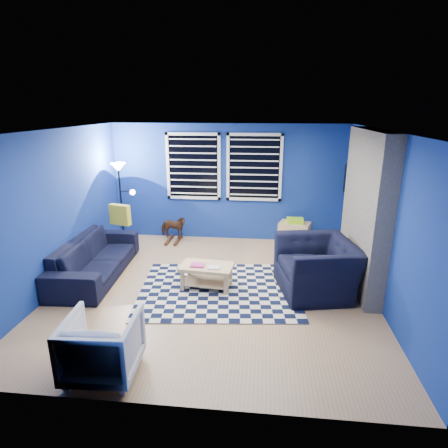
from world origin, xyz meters
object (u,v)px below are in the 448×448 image
Objects in this scene: rocking_horse at (173,227)px; coffee_table at (207,272)px; tv at (351,183)px; cabinet at (294,234)px; floor_lamp at (120,179)px; armchair_big at (317,267)px; armchair_bent at (103,345)px; sofa at (96,257)px.

rocking_horse is 0.69× the size of coffee_table.
tv is 1.40× the size of cabinet.
floor_lamp is (-3.56, -0.35, 1.16)m from cabinet.
armchair_big is 3.46m from rocking_horse.
tv is 2.27m from armchair_big.
tv is 3.41m from coffee_table.
cabinet is 3.76m from floor_lamp.
coffee_table is (0.81, 2.13, -0.06)m from armchair_bent.
armchair_bent is 1.09× the size of cabinet.
armchair_big is (3.73, -0.20, 0.08)m from sofa.
armchair_big is at bearing -96.15° from sofa.
floor_lamp reaches higher than armchair_bent.
sofa is 2.92× the size of armchair_bent.
sofa reaches higher than rocking_horse.
sofa is at bearing -67.28° from armchair_bent.
floor_lamp reaches higher than cabinet.
rocking_horse is 0.85× the size of cabinet.
floor_lamp is at bearing 138.91° from coffee_table.
sofa is 3.74m from armchair_big.
cabinet is at bearing 172.03° from tv.
coffee_table is 1.23× the size of cabinet.
tv is 4.58m from floor_lamp.
armchair_bent is at bearing -167.60° from rocking_horse.
floor_lamp reaches higher than rocking_horse.
coffee_table is at bearing -144.30° from rocking_horse.
cabinet is (1.54, 2.11, -0.02)m from coffee_table.
armchair_bent is 4.25m from rocking_horse.
floor_lamp is at bearing -1.82° from sofa.
cabinet is (2.60, -0.01, -0.06)m from rocking_horse.
sofa is 3.18× the size of cabinet.
armchair_bent is (-2.56, -2.22, -0.06)m from armchair_big.
sofa is 3.97m from cabinet.
rocking_horse is at bearing -163.29° from cabinet.
cabinet is (-1.01, 0.14, -1.13)m from tv.
armchair_big reaches higher than coffee_table.
armchair_bent is at bearing -72.81° from floor_lamp.
armchair_bent is at bearing -129.44° from tv.
tv reaches higher than sofa.
cabinet is at bearing -65.82° from sofa.
armchair_big is 3.39m from armchair_bent.
armchair_bent is (1.17, -2.43, 0.02)m from sofa.
tv is 4.96m from sofa.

